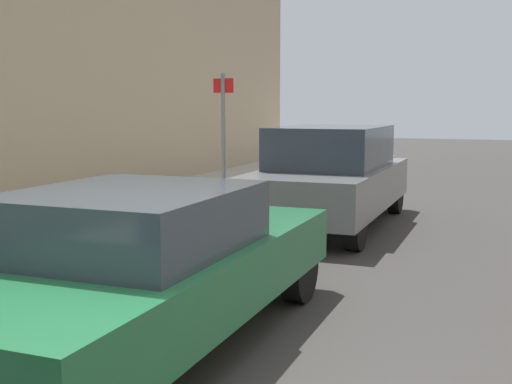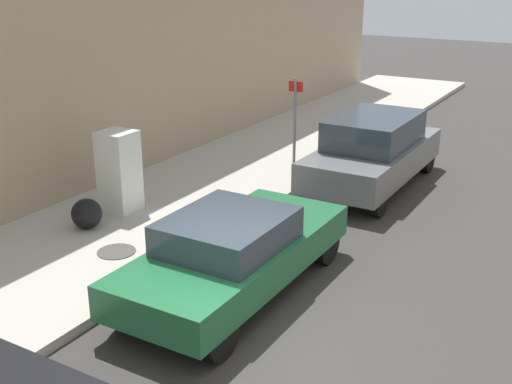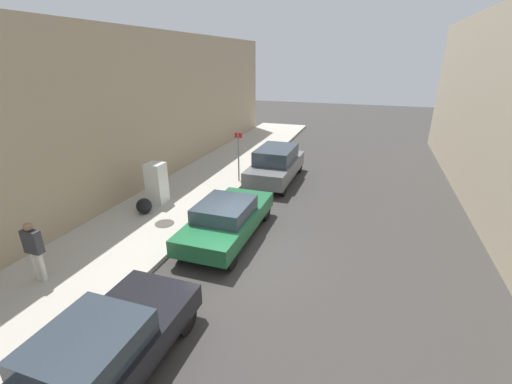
# 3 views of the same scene
# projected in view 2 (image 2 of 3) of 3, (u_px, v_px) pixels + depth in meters

# --- Properties ---
(ground_plane) EXTENTS (80.00, 80.00, 0.00)m
(ground_plane) POSITION_uv_depth(u_px,v_px,m) (238.00, 331.00, 9.47)
(ground_plane) COLOR #383533
(sidewalk_slab) EXTENTS (4.07, 44.00, 0.16)m
(sidewalk_slab) POSITION_uv_depth(u_px,v_px,m) (47.00, 265.00, 11.34)
(sidewalk_slab) COLOR #B2ADA0
(sidewalk_slab) RESTS_ON ground
(discarded_refrigerator) EXTENTS (0.70, 0.69, 1.72)m
(discarded_refrigerator) POSITION_uv_depth(u_px,v_px,m) (119.00, 171.00, 13.39)
(discarded_refrigerator) COLOR silver
(discarded_refrigerator) RESTS_ON sidewalk_slab
(manhole_cover) EXTENTS (0.70, 0.70, 0.02)m
(manhole_cover) POSITION_uv_depth(u_px,v_px,m) (116.00, 252.00, 11.68)
(manhole_cover) COLOR #47443F
(manhole_cover) RESTS_ON sidewalk_slab
(street_sign_post) EXTENTS (0.36, 0.07, 2.47)m
(street_sign_post) POSITION_uv_depth(u_px,v_px,m) (295.00, 124.00, 15.10)
(street_sign_post) COLOR slate
(street_sign_post) RESTS_ON sidewalk_slab
(trash_bag) EXTENTS (0.61, 0.61, 0.61)m
(trash_bag) POSITION_uv_depth(u_px,v_px,m) (87.00, 214.00, 12.64)
(trash_bag) COLOR black
(trash_bag) RESTS_ON sidewalk_slab
(parked_sedan_green) EXTENTS (1.90, 4.71, 1.42)m
(parked_sedan_green) POSITION_uv_depth(u_px,v_px,m) (234.00, 251.00, 10.32)
(parked_sedan_green) COLOR #1E6038
(parked_sedan_green) RESTS_ON ground
(parked_suv_gray) EXTENTS (1.93, 4.77, 1.75)m
(parked_suv_gray) POSITION_uv_depth(u_px,v_px,m) (373.00, 150.00, 15.33)
(parked_suv_gray) COLOR slate
(parked_suv_gray) RESTS_ON ground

